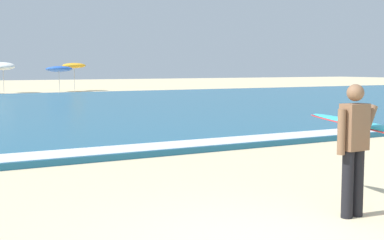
{
  "coord_description": "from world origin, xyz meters",
  "views": [
    {
      "loc": [
        -3.46,
        -4.36,
        1.94
      ],
      "look_at": [
        0.6,
        3.0,
        1.1
      ],
      "focal_mm": 49.24,
      "sensor_mm": 36.0,
      "label": 1
    }
  ],
  "objects_px": {
    "surfer_with_board": "(368,137)",
    "beach_umbrella_7": "(59,69)",
    "beach_umbrella_8": "(74,66)",
    "beach_umbrella_6": "(3,66)"
  },
  "relations": [
    {
      "from": "beach_umbrella_6",
      "to": "surfer_with_board",
      "type": "bearing_deg",
      "value": -92.32
    },
    {
      "from": "beach_umbrella_6",
      "to": "beach_umbrella_7",
      "type": "bearing_deg",
      "value": -1.41
    },
    {
      "from": "surfer_with_board",
      "to": "beach_umbrella_8",
      "type": "xyz_separation_m",
      "value": [
        7.33,
        38.36,
        1.07
      ]
    },
    {
      "from": "surfer_with_board",
      "to": "beach_umbrella_8",
      "type": "distance_m",
      "value": 39.07
    },
    {
      "from": "beach_umbrella_6",
      "to": "beach_umbrella_8",
      "type": "xyz_separation_m",
      "value": [
        5.82,
        1.1,
        0.05
      ]
    },
    {
      "from": "surfer_with_board",
      "to": "beach_umbrella_7",
      "type": "xyz_separation_m",
      "value": [
        5.74,
        37.16,
        0.79
      ]
    },
    {
      "from": "surfer_with_board",
      "to": "beach_umbrella_6",
      "type": "bearing_deg",
      "value": 87.68
    },
    {
      "from": "beach_umbrella_7",
      "to": "beach_umbrella_8",
      "type": "relative_size",
      "value": 0.91
    },
    {
      "from": "surfer_with_board",
      "to": "beach_umbrella_8",
      "type": "relative_size",
      "value": 1.15
    },
    {
      "from": "beach_umbrella_7",
      "to": "beach_umbrella_8",
      "type": "height_order",
      "value": "beach_umbrella_8"
    }
  ]
}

